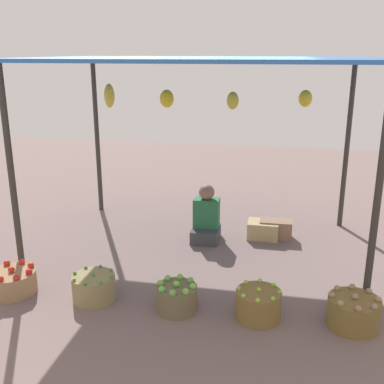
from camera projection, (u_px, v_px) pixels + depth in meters
ground_plane at (201, 247)px, 6.11m from camera, size 14.00×14.00×0.00m
market_stall_structure at (202, 71)px, 5.46m from camera, size 4.05×2.69×2.41m
vendor_person at (206, 219)px, 6.28m from camera, size 0.36×0.44×0.78m
basket_red_tomatoes at (13, 282)px, 4.93m from camera, size 0.49×0.49×0.30m
basket_green_chilies at (94, 287)px, 4.80m from camera, size 0.44×0.44×0.30m
basket_green_apples at (177, 297)px, 4.60m from camera, size 0.41×0.41×0.31m
basket_limes at (258, 304)px, 4.46m from camera, size 0.44×0.44×0.32m
basket_potatoes at (353, 312)px, 4.33m from camera, size 0.48×0.48×0.34m
wooden_crate_near_vendor at (263, 230)px, 6.39m from camera, size 0.42×0.32×0.24m
wooden_crate_stacked_rear at (276, 229)px, 6.38m from camera, size 0.44×0.24×0.26m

